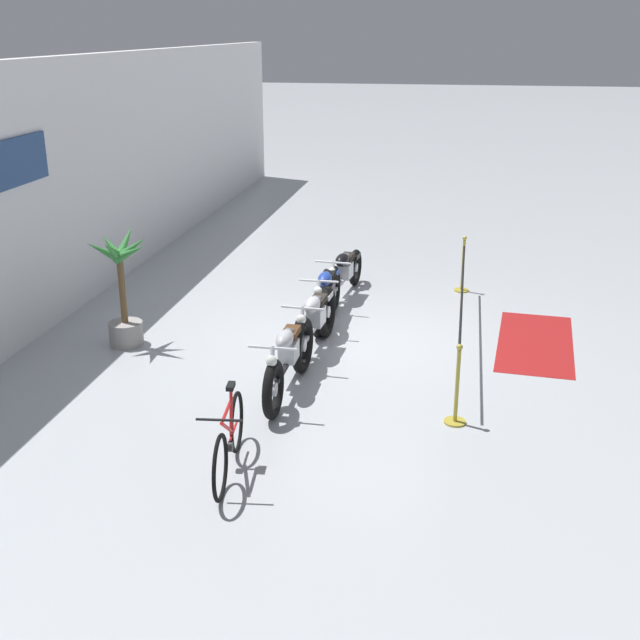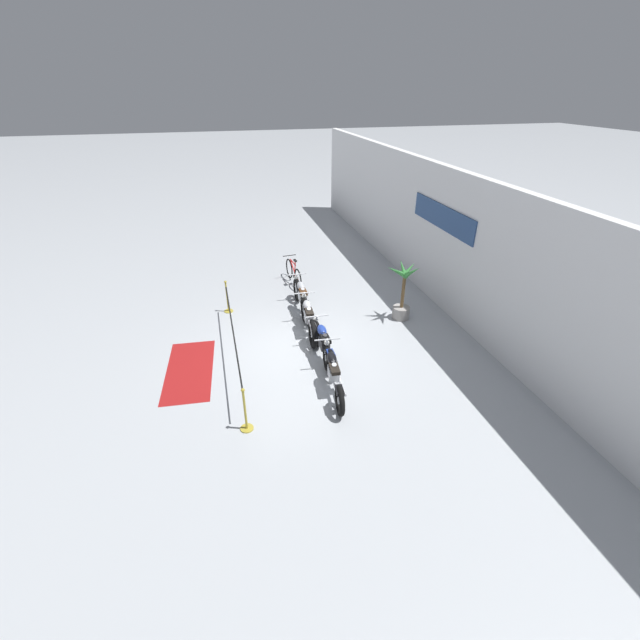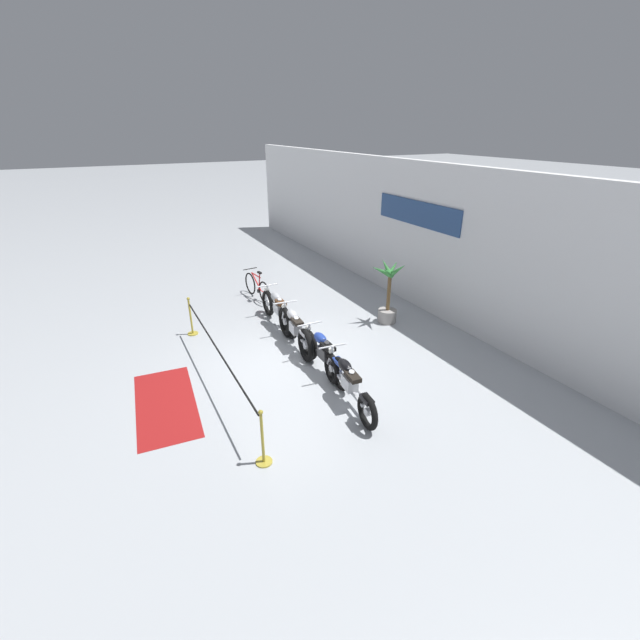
# 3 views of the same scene
# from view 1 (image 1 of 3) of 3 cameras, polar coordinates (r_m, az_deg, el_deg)

# --- Properties ---
(ground_plane) EXTENTS (120.00, 120.00, 0.00)m
(ground_plane) POSITION_cam_1_polar(r_m,az_deg,el_deg) (12.69, 2.67, -1.34)
(ground_plane) COLOR #B2B7BC
(back_wall) EXTENTS (28.00, 0.29, 4.20)m
(back_wall) POSITION_cam_1_polar(r_m,az_deg,el_deg) (13.70, -19.18, 8.35)
(back_wall) COLOR white
(back_wall) RESTS_ON ground
(motorcycle_silver_0) EXTENTS (2.42, 0.62, 0.96)m
(motorcycle_silver_0) POSITION_cam_1_polar(r_m,az_deg,el_deg) (10.76, -2.31, -2.68)
(motorcycle_silver_0) COLOR black
(motorcycle_silver_0) RESTS_ON ground
(motorcycle_silver_1) EXTENTS (2.26, 0.62, 0.98)m
(motorcycle_silver_1) POSITION_cam_1_polar(r_m,az_deg,el_deg) (11.96, -0.35, -0.20)
(motorcycle_silver_1) COLOR black
(motorcycle_silver_1) RESTS_ON ground
(motorcycle_blue_2) EXTENTS (2.20, 0.62, 0.95)m
(motorcycle_blue_2) POSITION_cam_1_polar(r_m,az_deg,el_deg) (13.28, 0.46, 1.84)
(motorcycle_blue_2) COLOR black
(motorcycle_blue_2) RESTS_ON ground
(motorcycle_black_3) EXTENTS (2.34, 0.62, 0.92)m
(motorcycle_black_3) POSITION_cam_1_polar(r_m,az_deg,el_deg) (14.44, 1.74, 3.27)
(motorcycle_black_3) COLOR black
(motorcycle_black_3) RESTS_ON ground
(bicycle) EXTENTS (1.73, 0.48, 0.96)m
(bicycle) POSITION_cam_1_polar(r_m,az_deg,el_deg) (8.90, -6.50, -8.56)
(bicycle) COLOR black
(bicycle) RESTS_ON ground
(potted_palm_left_of_row) EXTENTS (1.05, 0.95, 1.82)m
(potted_palm_left_of_row) POSITION_cam_1_polar(r_m,az_deg,el_deg) (12.54, -13.83, 1.77)
(potted_palm_left_of_row) COLOR gray
(potted_palm_left_of_row) RESTS_ON ground
(stanchion_far_left) EXTENTS (5.42, 0.28, 1.05)m
(stanchion_far_left) POSITION_cam_1_polar(r_m,az_deg,el_deg) (11.38, 9.93, -0.66)
(stanchion_far_left) COLOR gold
(stanchion_far_left) RESTS_ON ground
(stanchion_mid_left) EXTENTS (0.28, 0.28, 1.05)m
(stanchion_mid_left) POSITION_cam_1_polar(r_m,az_deg,el_deg) (15.11, 10.10, 3.34)
(stanchion_mid_left) COLOR gold
(stanchion_mid_left) RESTS_ON ground
(floor_banner) EXTENTS (2.74, 1.35, 0.01)m
(floor_banner) POSITION_cam_1_polar(r_m,az_deg,el_deg) (12.96, 15.06, -1.55)
(floor_banner) COLOR maroon
(floor_banner) RESTS_ON ground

